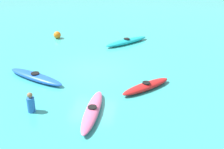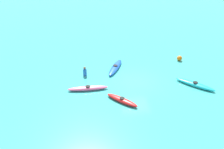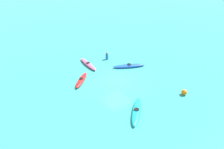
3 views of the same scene
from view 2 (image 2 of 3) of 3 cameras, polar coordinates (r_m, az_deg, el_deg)
ground_plane at (r=23.12m, az=5.11°, el=-1.51°), size 600.00×600.00×0.00m
kayak_cyan at (r=23.35m, az=17.37°, el=-2.03°), size 2.86×2.87×0.37m
kayak_red at (r=20.30m, az=2.16°, el=-5.50°), size 2.37×2.39×0.37m
kayak_blue at (r=25.09m, az=0.72°, el=1.56°), size 2.05×3.46×0.37m
kayak_pink at (r=21.83m, az=-5.19°, el=-2.96°), size 3.29×0.60×0.37m
buoy_orange at (r=27.54m, az=14.25°, el=3.39°), size 0.50×0.50×0.50m
person_near_shore at (r=23.92m, az=-5.84°, el=0.60°), size 0.44×0.44×0.88m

